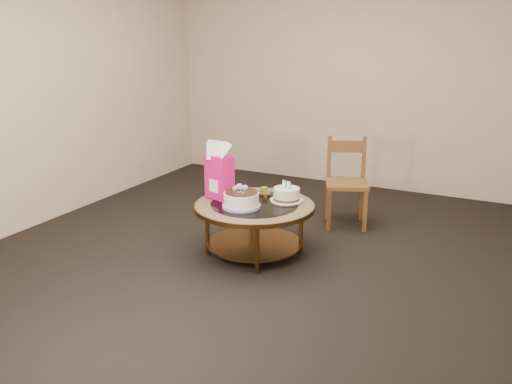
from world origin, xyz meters
The scene contains 8 objects.
ground centered at (0.00, 0.00, 0.00)m, with size 5.00×5.00×0.00m, color black.
room_walls centered at (0.00, 0.00, 1.54)m, with size 4.52×5.02×2.61m.
coffee_table centered at (0.00, 0.00, 0.38)m, with size 1.02×1.02×0.46m.
decorated_cake centered at (-0.05, -0.14, 0.52)m, with size 0.31×0.31×0.18m.
cream_cake centered at (0.21, 0.19, 0.51)m, with size 0.28×0.28×0.18m.
gift_bag centered at (-0.34, 0.00, 0.70)m, with size 0.28×0.23×0.49m.
pillar_candle centered at (-0.03, 0.25, 0.48)m, with size 0.11×0.11×0.08m.
dining_chair centered at (0.45, 1.08, 0.43)m, with size 0.52×0.52×0.86m.
Camera 1 is at (2.06, -4.06, 1.93)m, focal length 40.00 mm.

